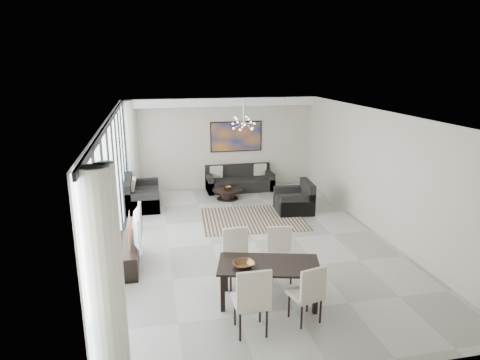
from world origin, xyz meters
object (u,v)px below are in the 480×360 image
object	(u,v)px
tv_console	(128,255)
television	(134,228)
sofa_main	(239,182)
dining_table	(269,269)
coffee_table	(227,193)

from	to	relation	value
tv_console	television	distance (m)	0.60
television	sofa_main	bearing A→B (deg)	-33.63
tv_console	dining_table	distance (m)	3.06
coffee_table	sofa_main	bearing A→B (deg)	58.10
coffee_table	tv_console	xyz separation A→B (m)	(-2.73, -3.87, 0.06)
tv_console	dining_table	size ratio (longest dim) A/B	0.82
coffee_table	dining_table	bearing A→B (deg)	-93.32
television	dining_table	size ratio (longest dim) A/B	0.64
television	dining_table	bearing A→B (deg)	-129.96
dining_table	television	bearing A→B (deg)	140.47
coffee_table	television	bearing A→B (deg)	-123.48
sofa_main	tv_console	xyz separation A→B (m)	(-3.28, -4.76, -0.02)
sofa_main	television	bearing A→B (deg)	-123.19
tv_console	television	bearing A→B (deg)	-5.86
coffee_table	dining_table	distance (m)	5.76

